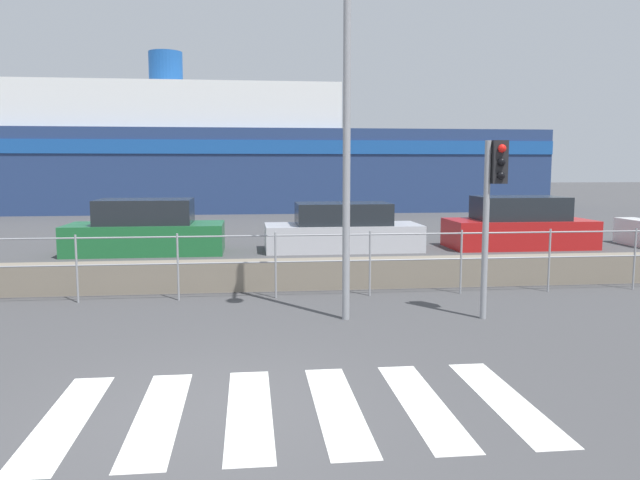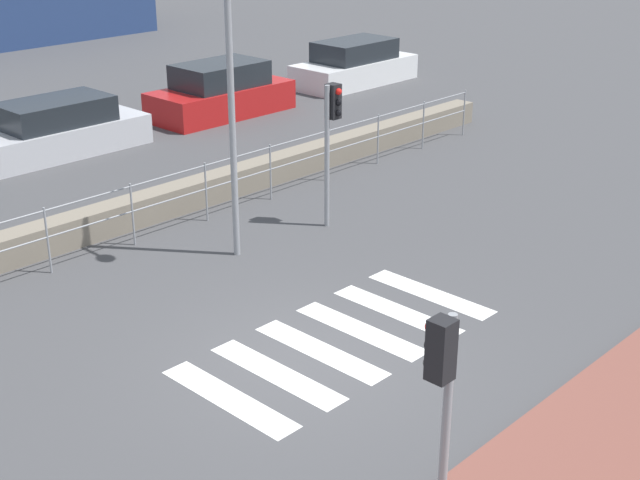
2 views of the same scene
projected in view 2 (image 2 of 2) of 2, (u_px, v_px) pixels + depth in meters
The scene contains 11 objects.
ground_plane at pixel (302, 361), 13.02m from camera, with size 160.00×160.00×0.00m, color #424244.
sidewalk_brick at pixel (551, 479), 10.37m from camera, with size 24.00×1.80×0.12m.
crosswalk at pixel (341, 340), 13.58m from camera, with size 4.95×2.40×0.01m.
seawall at pixel (68, 232), 16.93m from camera, with size 25.89×0.55×0.58m.
harbor_fence at pixel (91, 217), 16.17m from camera, with size 23.34×0.04×1.24m.
traffic_light_near at pixel (442, 375), 9.13m from camera, with size 0.34×0.32×2.49m.
traffic_light_far at pixel (331, 123), 17.28m from camera, with size 0.34×0.32×2.87m.
streetlamp at pixel (238, 62), 15.14m from camera, with size 0.32×1.14×5.83m.
parked_car_silver at pixel (57, 131), 22.46m from camera, with size 4.52×1.80×1.39m.
parked_car_red at pixel (221, 93), 26.03m from camera, with size 4.29×1.89×1.55m.
parked_car_white at pixel (354, 65), 29.97m from camera, with size 4.53×1.85×1.47m.
Camera 2 is at (-8.02, -8.06, 6.59)m, focal length 50.00 mm.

